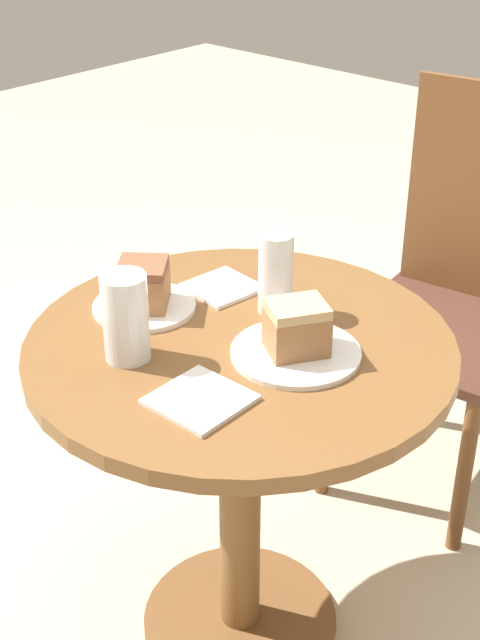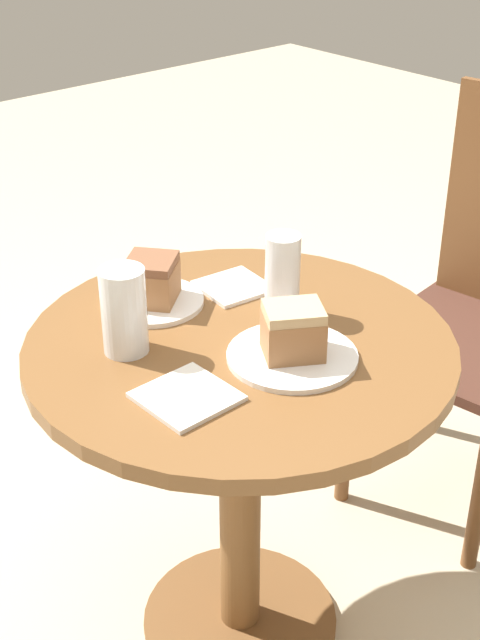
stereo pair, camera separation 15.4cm
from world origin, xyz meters
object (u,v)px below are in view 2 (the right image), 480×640
at_px(plate_near, 153,301).
at_px(cake_slice_far, 293,331).
at_px(cake_slice_near, 152,279).
at_px(glass_water, 282,280).
at_px(plate_far, 292,356).
at_px(glass_lemonade, 124,315).

bearing_deg(plate_near, cake_slice_far, 11.27).
xyz_separation_m(plate_near, cake_slice_near, (0.00, 0.00, 0.05)).
height_order(cake_slice_near, glass_water, glass_water).
bearing_deg(plate_near, plate_far, 11.27).
relative_size(plate_near, glass_lemonade, 1.25).
bearing_deg(cake_slice_near, glass_water, 41.12).
distance_m(plate_far, glass_lemonade, 0.29).
bearing_deg(plate_far, cake_slice_near, -168.73).
xyz_separation_m(plate_near, glass_lemonade, (0.11, -0.13, 0.06)).
distance_m(plate_near, cake_slice_near, 0.05).
distance_m(plate_near, plate_far, 0.32).
relative_size(plate_near, plate_far, 0.86).
relative_size(plate_far, cake_slice_far, 1.77).
xyz_separation_m(cake_slice_near, glass_water, (0.18, 0.16, 0.02)).
bearing_deg(plate_near, cake_slice_near, 90.00).
relative_size(cake_slice_far, glass_water, 0.82).
distance_m(plate_near, cake_slice_far, 0.32).
distance_m(glass_lemonade, glass_water, 0.30).
bearing_deg(cake_slice_near, plate_far, 11.27).
xyz_separation_m(plate_near, cake_slice_far, (0.31, 0.06, 0.05)).
distance_m(cake_slice_near, cake_slice_far, 0.32).
height_order(plate_far, cake_slice_near, cake_slice_near).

